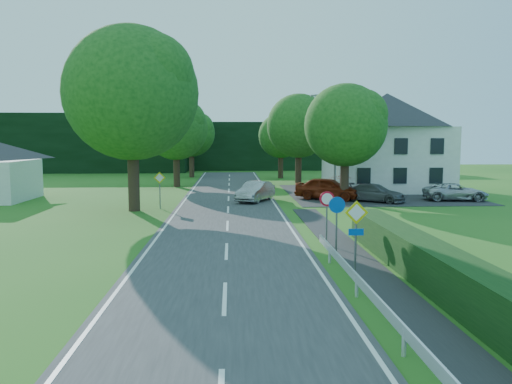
{
  "coord_description": "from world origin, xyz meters",
  "views": [
    {
      "loc": [
        0.2,
        -7.99,
        4.6
      ],
      "look_at": [
        1.45,
        16.88,
        1.94
      ],
      "focal_mm": 35.0,
      "sensor_mm": 36.0,
      "label": 1
    }
  ],
  "objects": [
    {
      "name": "sign_speed_limit",
      "position": [
        4.3,
        12.97,
        1.77
      ],
      "size": [
        0.64,
        0.11,
        2.37
      ],
      "color": "slate",
      "rests_on": "ground"
    },
    {
      "name": "line_edge_right",
      "position": [
        3.25,
        20.0,
        0.04
      ],
      "size": [
        0.12,
        80.0,
        0.01
      ],
      "primitive_type": "cube",
      "color": "white",
      "rests_on": "road"
    },
    {
      "name": "parked_car_silver_a",
      "position": [
        11.32,
        37.0,
        0.73
      ],
      "size": [
        4.23,
        1.56,
        1.39
      ],
      "primitive_type": "imported",
      "rotation": [
        0.0,
        0.0,
        1.59
      ],
      "color": "silver",
      "rests_on": "parking_pad"
    },
    {
      "name": "motorcycle",
      "position": [
        1.8,
        34.91,
        0.51
      ],
      "size": [
        0.83,
        1.84,
        0.93
      ],
      "primitive_type": "imported",
      "rotation": [
        0.0,
        0.0,
        -0.12
      ],
      "color": "black",
      "rests_on": "road"
    },
    {
      "name": "tree_left_back",
      "position": [
        -4.5,
        52.0,
        4.04
      ],
      "size": [
        6.6,
        6.6,
        8.07
      ],
      "primitive_type": null,
      "color": "#174815",
      "rests_on": "ground"
    },
    {
      "name": "tree_right_far",
      "position": [
        7.0,
        42.0,
        4.54
      ],
      "size": [
        7.4,
        7.4,
        9.09
      ],
      "primitive_type": null,
      "color": "#174815",
      "rests_on": "ground"
    },
    {
      "name": "footpath",
      "position": [
        4.95,
        2.0,
        0.02
      ],
      "size": [
        1.5,
        44.0,
        0.04
      ],
      "primitive_type": "cube",
      "color": "#27282A",
      "rests_on": "ground"
    },
    {
      "name": "road",
      "position": [
        0.0,
        20.0,
        0.02
      ],
      "size": [
        7.0,
        80.0,
        0.04
      ],
      "primitive_type": "cube",
      "color": "#353538",
      "rests_on": "ground"
    },
    {
      "name": "moving_car",
      "position": [
        1.99,
        28.32,
        0.76
      ],
      "size": [
        3.2,
        4.59,
        1.44
      ],
      "primitive_type": "imported",
      "rotation": [
        0.0,
        0.0,
        -0.43
      ],
      "color": "#9D9EA2",
      "rests_on": "road"
    },
    {
      "name": "treeline_right",
      "position": [
        8.0,
        66.0,
        3.5
      ],
      "size": [
        30.0,
        5.0,
        7.0
      ],
      "primitive_type": "cube",
      "color": "black",
      "rests_on": "ground"
    },
    {
      "name": "streetlight",
      "position": [
        8.06,
        30.0,
        4.46
      ],
      "size": [
        2.03,
        0.18,
        8.0
      ],
      "color": "slate",
      "rests_on": "ground"
    },
    {
      "name": "sign_roundabout",
      "position": [
        4.3,
        10.98,
        1.67
      ],
      "size": [
        0.64,
        0.08,
        2.37
      ],
      "color": "slate",
      "rests_on": "ground"
    },
    {
      "name": "house_white",
      "position": [
        14.0,
        36.0,
        4.41
      ],
      "size": [
        10.6,
        8.4,
        8.6
      ],
      "color": "white",
      "rests_on": "ground"
    },
    {
      "name": "sign_priority_right",
      "position": [
        4.3,
        7.98,
        1.8
      ],
      "size": [
        0.78,
        0.09,
        2.59
      ],
      "color": "slate",
      "rests_on": "ground"
    },
    {
      "name": "tree_main",
      "position": [
        -6.0,
        24.0,
        5.82
      ],
      "size": [
        9.4,
        9.4,
        11.64
      ],
      "primitive_type": null,
      "color": "#174815",
      "rests_on": "ground"
    },
    {
      "name": "tree_right_back",
      "position": [
        6.0,
        50.0,
        3.78
      ],
      "size": [
        6.2,
        6.2,
        7.56
      ],
      "primitive_type": null,
      "color": "#174815",
      "rests_on": "ground"
    },
    {
      "name": "line_edge_left",
      "position": [
        -3.25,
        20.0,
        0.04
      ],
      "size": [
        0.12,
        80.0,
        0.01
      ],
      "primitive_type": "cube",
      "color": "white",
      "rests_on": "road"
    },
    {
      "name": "parasol",
      "position": [
        8.9,
        30.88,
        0.91
      ],
      "size": [
        2.27,
        2.29,
        1.75
      ],
      "primitive_type": "imported",
      "rotation": [
        0.0,
        0.0,
        0.21
      ],
      "color": "red",
      "rests_on": "parking_pad"
    },
    {
      "name": "parked_car_grey",
      "position": [
        10.67,
        27.64,
        0.68
      ],
      "size": [
        4.61,
        4.1,
        1.28
      ],
      "primitive_type": "imported",
      "rotation": [
        0.0,
        0.0,
        0.92
      ],
      "color": "#535358",
      "rests_on": "parking_pad"
    },
    {
      "name": "parking_pad",
      "position": [
        12.0,
        33.0,
        0.02
      ],
      "size": [
        14.0,
        16.0,
        0.04
      ],
      "primitive_type": "cube",
      "color": "#27282A",
      "rests_on": "ground"
    },
    {
      "name": "tree_left_far",
      "position": [
        -5.0,
        40.0,
        4.29
      ],
      "size": [
        7.0,
        7.0,
        8.58
      ],
      "primitive_type": null,
      "color": "#174815",
      "rests_on": "ground"
    },
    {
      "name": "parked_car_red",
      "position": [
        7.5,
        29.11,
        0.88
      ],
      "size": [
        5.27,
        3.92,
        1.67
      ],
      "primitive_type": "imported",
      "rotation": [
        0.0,
        0.0,
        1.12
      ],
      "color": "maroon",
      "rests_on": "parking_pad"
    },
    {
      "name": "tree_right_mid",
      "position": [
        8.5,
        28.0,
        4.29
      ],
      "size": [
        7.0,
        7.0,
        8.58
      ],
      "primitive_type": null,
      "color": "#174815",
      "rests_on": "ground"
    },
    {
      "name": "treeline_left",
      "position": [
        -28.0,
        62.0,
        4.0
      ],
      "size": [
        44.0,
        6.0,
        8.0
      ],
      "primitive_type": "cube",
      "color": "black",
      "rests_on": "ground"
    },
    {
      "name": "sign_priority_left",
      "position": [
        -4.5,
        24.98,
        1.72
      ],
      "size": [
        0.78,
        0.09,
        2.44
      ],
      "color": "slate",
      "rests_on": "ground"
    },
    {
      "name": "parked_car_silver_b",
      "position": [
        16.86,
        28.0,
        0.68
      ],
      "size": [
        4.79,
        2.61,
        1.28
      ],
      "primitive_type": "imported",
      "rotation": [
        0.0,
        0.0,
        1.46
      ],
      "color": "#B0AEB6",
      "rests_on": "parking_pad"
    },
    {
      "name": "line_centre",
      "position": [
        0.0,
        20.0,
        0.04
      ],
      "size": [
        0.12,
        80.0,
        0.01
      ],
      "primitive_type": null,
      "color": "white",
      "rests_on": "road"
    }
  ]
}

